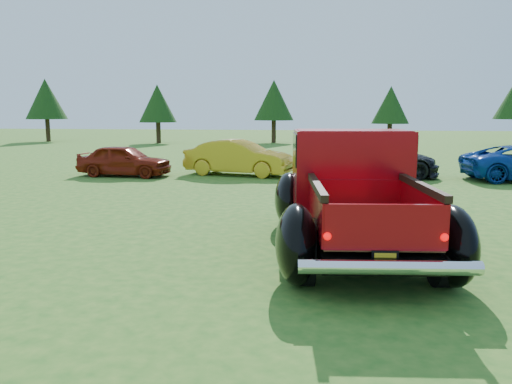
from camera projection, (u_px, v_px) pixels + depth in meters
The scene contains 9 objects.
ground at pixel (261, 240), 9.72m from camera, with size 120.00×120.00×0.00m, color #245C1A.
tree_far_west at pixel (46, 99), 41.51m from camera, with size 3.33×3.33×5.20m.
tree_west at pixel (158, 104), 39.22m from camera, with size 2.94×2.94×4.60m.
tree_mid_left at pixel (274, 100), 39.90m from camera, with size 3.20×3.20×5.00m.
tree_mid_right at pixel (391, 105), 37.76m from camera, with size 2.82×2.82×4.40m.
pickup_truck at pixel (350, 190), 9.27m from camera, with size 3.21×5.96×2.14m.
show_car_red at pixel (124, 160), 19.25m from camera, with size 1.44×3.58×1.22m, color maroon.
show_car_yellow at pixel (239, 158), 19.52m from camera, with size 1.47×4.20×1.38m, color gold.
show_car_grey at pixel (371, 158), 18.93m from camera, with size 2.03×4.99×1.45m, color black.
Camera 1 is at (1.21, -9.37, 2.46)m, focal length 35.00 mm.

